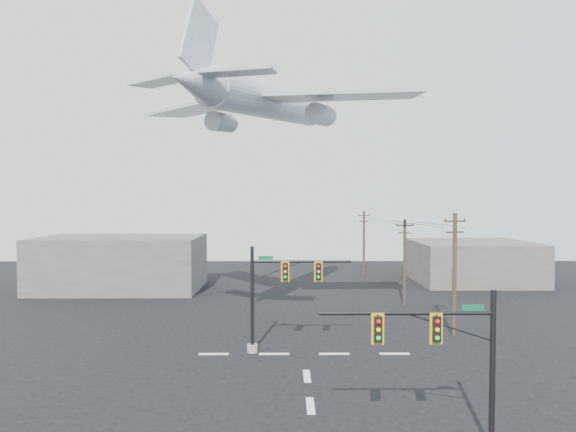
{
  "coord_description": "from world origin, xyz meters",
  "views": [
    {
      "loc": [
        -1.24,
        -19.51,
        10.26
      ],
      "look_at": [
        -1.11,
        5.0,
        9.41
      ],
      "focal_mm": 30.0,
      "sensor_mm": 36.0,
      "label": 1
    }
  ],
  "objects_px": {
    "utility_pole_b": "(405,260)",
    "utility_pole_c": "(364,242)",
    "signal_mast_far": "(274,295)",
    "airliner": "(270,102)",
    "signal_mast_near": "(454,364)",
    "utility_pole_a": "(454,272)"
  },
  "relations": [
    {
      "from": "utility_pole_c",
      "to": "signal_mast_near",
      "type": "bearing_deg",
      "value": -118.79
    },
    {
      "from": "utility_pole_c",
      "to": "airliner",
      "type": "bearing_deg",
      "value": -140.18
    },
    {
      "from": "signal_mast_near",
      "to": "utility_pole_b",
      "type": "xyz_separation_m",
      "value": [
        4.74,
        27.24,
        0.75
      ]
    },
    {
      "from": "utility_pole_c",
      "to": "airliner",
      "type": "distance_m",
      "value": 30.13
    },
    {
      "from": "utility_pole_b",
      "to": "utility_pole_c",
      "type": "relative_size",
      "value": 0.96
    },
    {
      "from": "signal_mast_far",
      "to": "utility_pole_c",
      "type": "height_order",
      "value": "utility_pole_c"
    },
    {
      "from": "utility_pole_a",
      "to": "utility_pole_c",
      "type": "relative_size",
      "value": 1.07
    },
    {
      "from": "utility_pole_a",
      "to": "airliner",
      "type": "distance_m",
      "value": 19.88
    },
    {
      "from": "signal_mast_far",
      "to": "utility_pole_b",
      "type": "bearing_deg",
      "value": 49.56
    },
    {
      "from": "airliner",
      "to": "signal_mast_near",
      "type": "bearing_deg",
      "value": -134.98
    },
    {
      "from": "airliner",
      "to": "signal_mast_far",
      "type": "bearing_deg",
      "value": -152.83
    },
    {
      "from": "signal_mast_far",
      "to": "utility_pole_a",
      "type": "xyz_separation_m",
      "value": [
        13.46,
        3.87,
        1.0
      ]
    },
    {
      "from": "utility_pole_b",
      "to": "utility_pole_a",
      "type": "bearing_deg",
      "value": -68.84
    },
    {
      "from": "signal_mast_far",
      "to": "airliner",
      "type": "relative_size",
      "value": 0.28
    },
    {
      "from": "utility_pole_a",
      "to": "airliner",
      "type": "height_order",
      "value": "airliner"
    },
    {
      "from": "signal_mast_near",
      "to": "utility_pole_c",
      "type": "height_order",
      "value": "utility_pole_c"
    },
    {
      "from": "signal_mast_near",
      "to": "airliner",
      "type": "bearing_deg",
      "value": 111.03
    },
    {
      "from": "signal_mast_near",
      "to": "utility_pole_c",
      "type": "bearing_deg",
      "value": 85.3
    },
    {
      "from": "signal_mast_near",
      "to": "utility_pole_a",
      "type": "xyz_separation_m",
      "value": [
        5.85,
        16.61,
        1.23
      ]
    },
    {
      "from": "utility_pole_b",
      "to": "utility_pole_c",
      "type": "height_order",
      "value": "utility_pole_c"
    },
    {
      "from": "utility_pole_b",
      "to": "airliner",
      "type": "distance_m",
      "value": 19.96
    },
    {
      "from": "utility_pole_b",
      "to": "utility_pole_c",
      "type": "distance_m",
      "value": 17.86
    }
  ]
}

